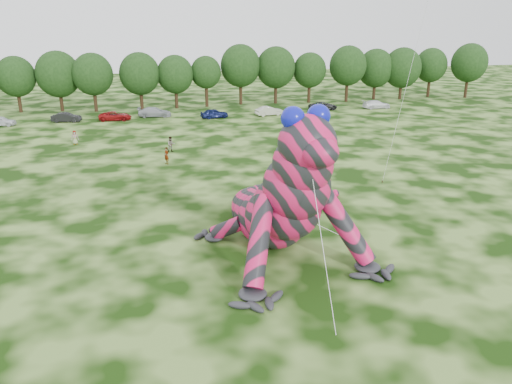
{
  "coord_description": "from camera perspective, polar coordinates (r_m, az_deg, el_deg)",
  "views": [
    {
      "loc": [
        -10.45,
        -30.09,
        14.45
      ],
      "look_at": [
        -3.59,
        -0.67,
        4.0
      ],
      "focal_mm": 35.0,
      "sensor_mm": 36.0,
      "label": 1
    }
  ],
  "objects": [
    {
      "name": "car_2",
      "position": [
        79.28,
        -15.79,
        8.36
      ],
      "size": [
        5.0,
        2.63,
        1.34
      ],
      "primitive_type": "imported",
      "rotation": [
        0.0,
        0.0,
        1.49
      ],
      "color": "maroon",
      "rests_on": "ground"
    },
    {
      "name": "car_3",
      "position": [
        80.8,
        -11.51,
        8.94
      ],
      "size": [
        5.42,
        2.92,
        1.49
      ],
      "primitive_type": "imported",
      "rotation": [
        0.0,
        0.0,
        1.4
      ],
      "color": "#A4A7AD",
      "rests_on": "ground"
    },
    {
      "name": "spectator_2",
      "position": [
        65.16,
        7.23,
        6.86
      ],
      "size": [
        1.07,
        0.62,
        1.65
      ],
      "primitive_type": "imported",
      "rotation": [
        0.0,
        0.0,
        3.13
      ],
      "color": "gray",
      "rests_on": "ground"
    },
    {
      "name": "tree_4",
      "position": [
        91.4,
        -25.66,
        11.02
      ],
      "size": [
        6.22,
        5.6,
        9.06
      ],
      "primitive_type": null,
      "color": "black",
      "rests_on": "ground"
    },
    {
      "name": "spectator_0",
      "position": [
        53.5,
        -10.19,
        4.11
      ],
      "size": [
        0.68,
        0.78,
        1.8
      ],
      "primitive_type": "imported",
      "rotation": [
        0.0,
        0.0,
        5.19
      ],
      "color": "gray",
      "rests_on": "ground"
    },
    {
      "name": "tree_15",
      "position": [
        101.03,
        16.34,
        12.87
      ],
      "size": [
        7.17,
        6.45,
        9.63
      ],
      "primitive_type": null,
      "color": "black",
      "rests_on": "ground"
    },
    {
      "name": "tree_8",
      "position": [
        87.87,
        -9.18,
        12.33
      ],
      "size": [
        6.14,
        5.53,
        8.94
      ],
      "primitive_type": null,
      "color": "black",
      "rests_on": "ground"
    },
    {
      "name": "car_6",
      "position": [
        86.17,
        7.68,
        9.72
      ],
      "size": [
        5.27,
        3.13,
        1.37
      ],
      "primitive_type": "imported",
      "rotation": [
        0.0,
        0.0,
        1.75
      ],
      "color": "#28292B",
      "rests_on": "ground"
    },
    {
      "name": "tree_11",
      "position": [
        92.04,
        2.28,
        13.2
      ],
      "size": [
        7.01,
        6.31,
        10.07
      ],
      "primitive_type": null,
      "color": "black",
      "rests_on": "ground"
    },
    {
      "name": "tree_9",
      "position": [
        88.77,
        -5.72,
        12.45
      ],
      "size": [
        5.27,
        4.74,
        8.68
      ],
      "primitive_type": null,
      "color": "black",
      "rests_on": "ground"
    },
    {
      "name": "tree_14",
      "position": [
        99.56,
        13.47,
        12.96
      ],
      "size": [
        6.82,
        6.14,
        9.4
      ],
      "primitive_type": null,
      "color": "black",
      "rests_on": "ground"
    },
    {
      "name": "car_5",
      "position": [
        80.38,
        1.49,
        9.25
      ],
      "size": [
        4.63,
        2.37,
        1.45
      ],
      "primitive_type": "imported",
      "rotation": [
        0.0,
        0.0,
        1.77
      ],
      "color": "#B8B6A8",
      "rests_on": "ground"
    },
    {
      "name": "tree_6",
      "position": [
        87.61,
        -18.08,
        11.81
      ],
      "size": [
        6.52,
        5.86,
        9.49
      ],
      "primitive_type": null,
      "color": "black",
      "rests_on": "ground"
    },
    {
      "name": "spectator_4",
      "position": [
        65.15,
        -20.01,
        5.88
      ],
      "size": [
        0.89,
        0.65,
        1.69
      ],
      "primitive_type": "imported",
      "rotation": [
        0.0,
        0.0,
        0.14
      ],
      "color": "gray",
      "rests_on": "ground"
    },
    {
      "name": "car_0",
      "position": [
        81.05,
        -27.16,
        7.23
      ],
      "size": [
        4.33,
        2.36,
        1.4
      ],
      "primitive_type": "imported",
      "rotation": [
        0.0,
        0.0,
        1.39
      ],
      "color": "silver",
      "rests_on": "ground"
    },
    {
      "name": "spectator_1",
      "position": [
        58.31,
        -9.69,
        5.38
      ],
      "size": [
        0.97,
        0.8,
        1.81
      ],
      "primitive_type": "imported",
      "rotation": [
        0.0,
        0.0,
        0.14
      ],
      "color": "gray",
      "rests_on": "ground"
    },
    {
      "name": "tree_7",
      "position": [
        87.44,
        -13.1,
        12.23
      ],
      "size": [
        6.68,
        6.01,
        9.48
      ],
      "primitive_type": null,
      "color": "black",
      "rests_on": "ground"
    },
    {
      "name": "ground",
      "position": [
        34.98,
        5.52,
        -5.42
      ],
      "size": [
        240.0,
        240.0,
        0.0
      ],
      "primitive_type": "plane",
      "color": "#16330A",
      "rests_on": "ground"
    },
    {
      "name": "tree_5",
      "position": [
        89.94,
        -21.61,
        11.69
      ],
      "size": [
        7.16,
        6.44,
        9.8
      ],
      "primitive_type": null,
      "color": "black",
      "rests_on": "ground"
    },
    {
      "name": "tree_12",
      "position": [
        93.5,
        6.13,
        12.86
      ],
      "size": [
        5.99,
        5.39,
        8.97
      ],
      "primitive_type": null,
      "color": "black",
      "rests_on": "ground"
    },
    {
      "name": "inflatable_gecko",
      "position": [
        32.79,
        1.24,
        2.44
      ],
      "size": [
        20.7,
        23.21,
        10.13
      ],
      "primitive_type": null,
      "rotation": [
        0.0,
        0.0,
        0.2
      ],
      "color": "#CD1652",
      "rests_on": "ground"
    },
    {
      "name": "tree_17",
      "position": [
        107.27,
        23.11,
        12.64
      ],
      "size": [
        6.98,
        6.28,
        10.3
      ],
      "primitive_type": null,
      "color": "black",
      "rests_on": "ground"
    },
    {
      "name": "tree_13",
      "position": [
        95.43,
        10.42,
        13.14
      ],
      "size": [
        6.83,
        6.15,
        10.13
      ],
      "primitive_type": null,
      "color": "black",
      "rests_on": "ground"
    },
    {
      "name": "tree_16",
      "position": [
        105.94,
        19.29,
        12.77
      ],
      "size": [
        6.26,
        5.63,
        9.37
      ],
      "primitive_type": null,
      "color": "black",
      "rests_on": "ground"
    },
    {
      "name": "tree_10",
      "position": [
        90.92,
        -1.78,
        13.27
      ],
      "size": [
        7.09,
        6.38,
        10.5
      ],
      "primitive_type": null,
      "color": "black",
      "rests_on": "ground"
    },
    {
      "name": "car_4",
      "position": [
        78.45,
        -4.78,
        8.94
      ],
      "size": [
        4.5,
        2.46,
        1.45
      ],
      "primitive_type": "imported",
      "rotation": [
        0.0,
        0.0,
        1.75
      ],
      "color": "#121A50",
      "rests_on": "ground"
    },
    {
      "name": "car_1",
      "position": [
        80.17,
        -20.85,
        7.97
      ],
      "size": [
        4.46,
        2.2,
        1.41
      ],
      "primitive_type": "imported",
      "rotation": [
        0.0,
        0.0,
        1.4
      ],
      "color": "black",
      "rests_on": "ground"
    },
    {
      "name": "car_7",
      "position": [
        89.38,
        13.61,
        9.71
      ],
      "size": [
        4.83,
        1.99,
        1.4
      ],
      "primitive_type": "imported",
      "rotation": [
        0.0,
        0.0,
        1.56
      ],
      "color": "white",
      "rests_on": "ground"
    }
  ]
}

